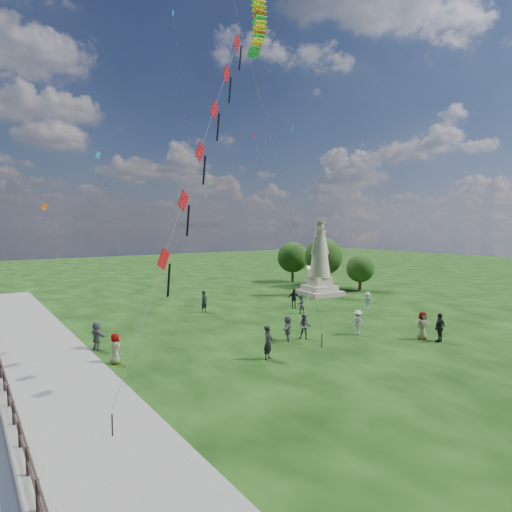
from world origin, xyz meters
TOP-DOWN VIEW (x-y plane):
  - ground at (36.75, 10.00)m, footprint 106.50×160.00m
  - waterfront at (-15.24, 8.99)m, footprint 200.00×200.00m
  - statue at (14.21, 17.80)m, footprint 4.33×4.33m
  - lamppost at (9.24, 14.04)m, footprint 0.35×0.35m
  - tree_row at (19.30, 23.57)m, footprint 5.12×14.13m
  - person_0 at (-3.55, 3.13)m, footprint 0.84×0.75m
  - person_1 at (1.02, 5.18)m, footprint 0.95×0.96m
  - person_2 at (4.87, 4.00)m, footprint 1.02×1.26m
  - person_3 at (7.81, -0.35)m, footprint 1.15×0.64m
  - person_4 at (7.43, 0.69)m, footprint 1.02×0.76m
  - person_5 at (-11.06, 10.54)m, footprint 1.10×1.78m
  - person_6 at (-0.35, 16.87)m, footprint 0.82×0.69m
  - person_7 at (6.23, 11.68)m, footprint 0.86×0.59m
  - person_8 at (12.46, 9.64)m, footprint 0.91×1.15m
  - person_9 at (7.28, 13.84)m, footprint 1.19×0.92m
  - person_10 at (-10.93, 7.29)m, footprint 0.69×0.92m
  - person_11 at (-0.19, 5.51)m, footprint 1.58×1.61m
  - red_kite_train at (-6.60, 4.61)m, footprint 11.48×9.35m
  - small_kites at (2.90, 22.73)m, footprint 28.47×16.84m

SIDE VIEW (x-z plane):
  - ground at x=36.75m, z-range -0.60..0.00m
  - waterfront at x=-15.24m, z-range -0.82..0.69m
  - person_8 at x=12.46m, z-range 0.00..1.58m
  - person_7 at x=6.23m, z-range 0.00..1.65m
  - person_10 at x=-10.93m, z-range 0.00..1.69m
  - person_11 at x=-0.19m, z-range 0.00..1.70m
  - person_1 at x=1.02m, z-range 0.00..1.72m
  - person_2 at x=4.87m, z-range 0.00..1.73m
  - person_5 at x=-11.06m, z-range 0.00..1.79m
  - person_9 at x=7.28m, z-range 0.00..1.82m
  - person_4 at x=7.43m, z-range 0.00..1.85m
  - person_3 at x=7.81m, z-range 0.00..1.90m
  - person_6 at x=-0.35m, z-range 0.00..1.91m
  - person_0 at x=-3.55m, z-range 0.00..1.93m
  - lamppost at x=9.24m, z-range 0.84..4.64m
  - statue at x=14.21m, z-range -0.97..6.98m
  - tree_row at x=19.30m, z-range 0.38..6.44m
  - red_kite_train at x=-6.60m, z-range 2.39..22.26m
  - small_kites at x=2.90m, z-range -0.68..28.23m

